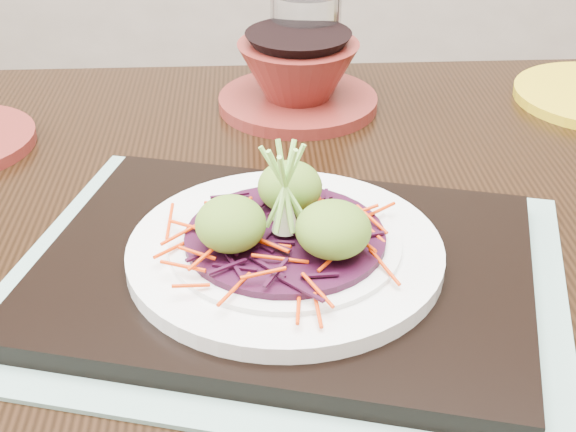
# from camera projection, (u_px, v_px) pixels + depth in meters

# --- Properties ---
(dining_table) EXTENTS (1.20, 0.89, 0.69)m
(dining_table) POSITION_uv_depth(u_px,v_px,m) (310.00, 307.00, 0.72)
(dining_table) COLOR black
(dining_table) RESTS_ON ground
(placemat) EXTENTS (0.44, 0.36, 0.00)m
(placemat) POSITION_uv_depth(u_px,v_px,m) (285.00, 279.00, 0.59)
(placemat) COLOR #7EA397
(placemat) RESTS_ON dining_table
(serving_tray) EXTENTS (0.38, 0.30, 0.02)m
(serving_tray) POSITION_uv_depth(u_px,v_px,m) (285.00, 268.00, 0.59)
(serving_tray) COLOR black
(serving_tray) RESTS_ON placemat
(white_plate) EXTENTS (0.23, 0.23, 0.02)m
(white_plate) POSITION_uv_depth(u_px,v_px,m) (285.00, 250.00, 0.58)
(white_plate) COLOR silver
(white_plate) RESTS_ON serving_tray
(cabbage_bed) EXTENTS (0.14, 0.14, 0.01)m
(cabbage_bed) POSITION_uv_depth(u_px,v_px,m) (285.00, 237.00, 0.58)
(cabbage_bed) COLOR #330A21
(cabbage_bed) RESTS_ON white_plate
(carrot_julienne) EXTENTS (0.18, 0.18, 0.01)m
(carrot_julienne) POSITION_uv_depth(u_px,v_px,m) (285.00, 229.00, 0.57)
(carrot_julienne) COLOR red
(carrot_julienne) RESTS_ON cabbage_bed
(guacamole_scoops) EXTENTS (0.13, 0.11, 0.04)m
(guacamole_scoops) POSITION_uv_depth(u_px,v_px,m) (285.00, 213.00, 0.56)
(guacamole_scoops) COLOR #4C7021
(guacamole_scoops) RESTS_ON cabbage_bed
(scallion_garnish) EXTENTS (0.05, 0.05, 0.08)m
(scallion_garnish) POSITION_uv_depth(u_px,v_px,m) (285.00, 191.00, 0.56)
(scallion_garnish) COLOR #8ACD52
(scallion_garnish) RESTS_ON cabbage_bed
(water_glass) EXTENTS (0.09, 0.09, 0.11)m
(water_glass) POSITION_uv_depth(u_px,v_px,m) (305.00, 43.00, 0.89)
(water_glass) COLOR white
(water_glass) RESTS_ON dining_table
(terracotta_bowl_set) EXTENTS (0.22, 0.22, 0.07)m
(terracotta_bowl_set) POSITION_uv_depth(u_px,v_px,m) (298.00, 79.00, 0.85)
(terracotta_bowl_set) COLOR #5D1A16
(terracotta_bowl_set) RESTS_ON dining_table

